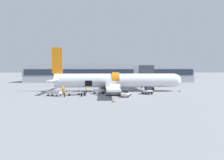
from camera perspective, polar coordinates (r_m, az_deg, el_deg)
The scene contains 20 objects.
ground_plane at distance 43.41m, azimuth 1.13°, elevation -4.43°, with size 500.00×500.00×0.00m, color gray.
terminal_strip at distance 87.80m, azimuth -0.70°, elevation 2.05°, with size 71.23×11.42×7.86m.
jet_bridge_stub at distance 59.08m, azimuth 8.74°, elevation 2.37°, with size 3.86×13.12×6.73m.
airplane at distance 50.85m, azimuth 0.44°, elevation -0.25°, with size 34.24×30.56×11.11m.
baggage_tug_lead at distance 41.51m, azimuth 4.00°, elevation -3.92°, with size 2.27×3.05×1.49m.
baggage_tug_mid at distance 46.46m, azimuth 10.11°, elevation -3.05°, with size 2.41×2.90×1.75m.
baggage_tug_rear at distance 47.32m, azimuth 1.58°, elevation -2.94°, with size 2.12×2.48×1.65m.
baggage_cart_loading at distance 44.70m, azimuth -10.54°, elevation -3.66°, with size 3.98×2.39×1.04m.
baggage_cart_queued at distance 46.11m, azimuth -3.63°, elevation -3.28°, with size 3.67×2.07×1.12m.
baggage_cart_empty at distance 44.32m, azimuth -16.04°, elevation -3.71°, with size 3.99×2.50×1.07m.
ground_crew_loader_a at distance 47.96m, azimuth -13.88°, elevation -2.65°, with size 0.54×0.62×1.81m.
ground_crew_loader_b at distance 42.13m, azimuth -13.44°, elevation -3.50°, with size 0.55×0.55×1.73m.
ground_crew_driver at distance 46.71m, azimuth -13.90°, elevation -2.89°, with size 0.54×0.54×1.68m.
ground_crew_supervisor at distance 47.12m, azimuth -7.38°, elevation -2.82°, with size 0.47×0.55×1.59m.
suitcase_on_tarmac_upright at distance 42.21m, azimuth -8.67°, elevation -4.22°, with size 0.42×0.40×0.79m.
suitcase_on_tarmac_spare at distance 43.15m, azimuth -7.82°, elevation -4.07°, with size 0.57×0.47×0.76m.
safety_cone_nose at distance 52.96m, azimuth 18.79°, elevation -2.85°, with size 0.62×0.62×0.70m.
safety_cone_engine_left at distance 34.94m, azimuth 0.52°, elevation -5.89°, with size 0.54×0.54×0.56m.
safety_cone_wingtip at distance 42.82m, azimuth 2.46°, elevation -4.04°, with size 0.53×0.53×0.78m.
safety_cone_tail at distance 51.83m, azimuth -18.02°, elevation -2.93°, with size 0.44×0.44×0.76m.
Camera 1 is at (-2.71, -42.93, 5.83)m, focal length 32.00 mm.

